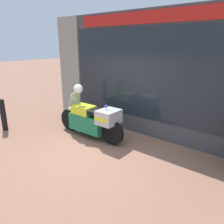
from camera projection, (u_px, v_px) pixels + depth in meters
name	position (u px, v px, depth m)	size (l,w,h in m)	color
ground_plane	(92.00, 152.00, 5.57)	(60.00, 60.00, 0.00)	#8E604C
shop_building	(124.00, 73.00, 6.79)	(6.57, 0.55, 3.53)	#424247
window_display	(148.00, 118.00, 6.67)	(5.11, 0.30, 1.96)	slate
paramedic_motorcycle	(92.00, 120.00, 6.29)	(2.38, 0.62, 1.25)	black
white_helmet	(78.00, 89.00, 6.35)	(0.27, 0.27, 0.27)	white
street_bollard	(3.00, 114.00, 6.84)	(0.17, 0.17, 1.02)	black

